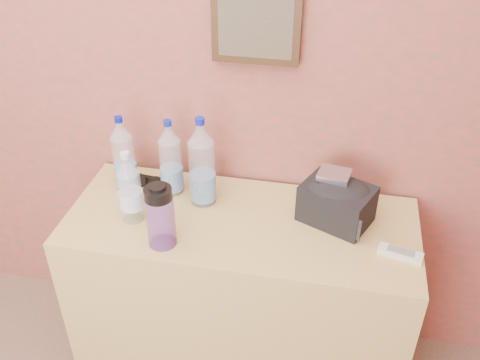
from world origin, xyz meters
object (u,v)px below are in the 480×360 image
Objects in this scene: foil_packet at (334,175)px; dresser at (240,297)px; toiletry_bag at (337,202)px; nalgene_bottle at (160,216)px; sunglasses at (150,181)px; ac_remote at (400,253)px; pet_large_c at (202,166)px; pet_small at (130,191)px; pet_large_b at (171,161)px; pet_large_a at (124,157)px.

dresser is at bearing -162.17° from foil_packet.
toiletry_bag is 0.10m from foil_packet.
sunglasses is at bearing 116.20° from nalgene_bottle.
ac_remote is at bearing 6.77° from nalgene_bottle.
pet_large_c reaches higher than pet_small.
dresser is at bearing -15.13° from sunglasses.
dresser is 4.13× the size of pet_large_b.
pet_small is at bearing -82.01° from sunglasses.
toiletry_bag is at bearing -3.41° from pet_large_a.
foil_packet is (0.31, 0.10, 0.56)m from dresser.
pet_small is 0.18m from nalgene_bottle.
pet_large_b is 0.87× the size of pet_large_c.
pet_large_a is at bearing -177.04° from ac_remote.
sunglasses is (0.08, 0.03, -0.11)m from pet_large_a.
foil_packet is (-0.24, 0.18, 0.16)m from ac_remote.
ac_remote is at bearing -13.81° from pet_large_b.
foil_packet reaches higher than ac_remote.
pet_large_b is 0.21m from pet_small.
pet_large_a is at bearing 165.83° from dresser.
pet_small is at bearing -166.69° from foil_packet.
pet_small is (-0.09, -0.19, -0.01)m from pet_large_b.
pet_small reaches higher than sunglasses.
pet_large_b is 1.95× the size of sunglasses.
sunglasses is 1.08× the size of ac_remote.
pet_large_a is 1.11× the size of pet_small.
sunglasses reaches higher than ac_remote.
pet_large_b is 1.11× the size of pet_small.
pet_small is (-0.22, -0.15, -0.03)m from pet_large_c.
nalgene_bottle reaches higher than foil_packet.
dresser is at bearing -29.05° from pet_large_c.
pet_large_c is 0.49m from toiletry_bag.
pet_large_a is 1.29× the size of toiletry_bag.
nalgene_bottle is at bearing -58.51° from sunglasses.
dresser is 8.71× the size of ac_remote.
foil_packet is at bearing 1.34° from pet_large_c.
sunglasses is (-0.23, 0.06, -0.13)m from pet_large_c.
nalgene_bottle is at bearing -143.77° from dresser.
pet_large_a is at bearing -159.57° from toiletry_bag.
toiletry_bag is (0.56, 0.24, -0.03)m from nalgene_bottle.
nalgene_bottle is at bearing -36.54° from pet_small.
ac_remote is 0.28m from toiletry_bag.
pet_large_c is (0.31, -0.03, 0.02)m from pet_large_a.
dresser is 3.61× the size of pet_large_c.
foil_packet reaches higher than dresser.
ac_remote is (0.94, -0.22, -0.01)m from sunglasses.
pet_large_a reaches higher than ac_remote.
pet_large_a is at bearing 178.58° from foil_packet.
toiletry_bag is (0.33, 0.07, 0.47)m from dresser.
pet_small is (0.09, -0.18, -0.01)m from pet_large_a.
ac_remote is at bearing -10.17° from toiletry_bag.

